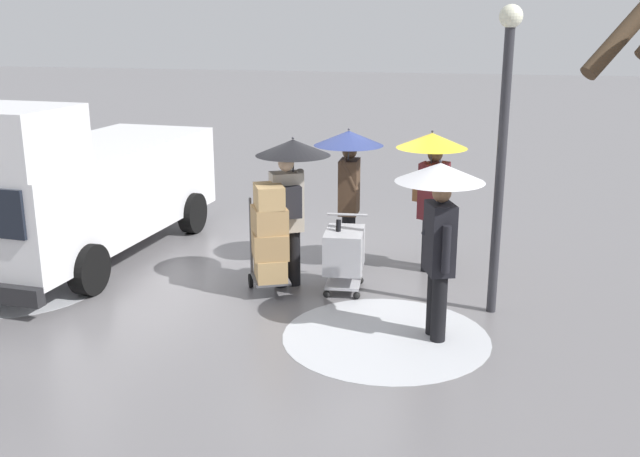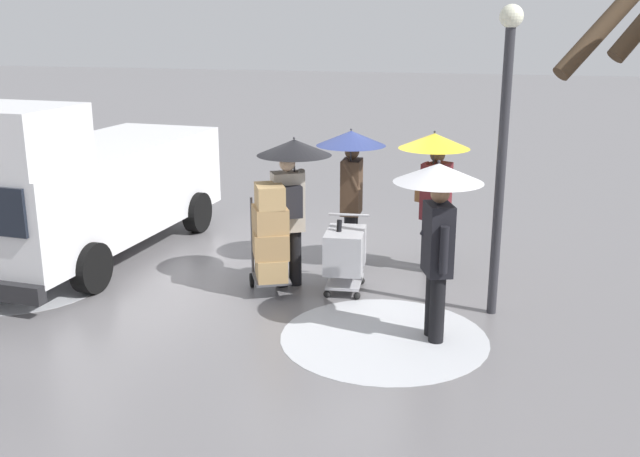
# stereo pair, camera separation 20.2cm
# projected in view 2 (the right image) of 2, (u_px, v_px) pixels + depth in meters

# --- Properties ---
(ground_plane) EXTENTS (90.00, 90.00, 0.00)m
(ground_plane) POSITION_uv_depth(u_px,v_px,m) (322.00, 269.00, 11.18)
(ground_plane) COLOR slate
(slush_patch_near_cluster) EXTENTS (2.26, 2.26, 0.01)m
(slush_patch_near_cluster) POSITION_uv_depth(u_px,v_px,m) (24.00, 286.00, 10.47)
(slush_patch_near_cluster) COLOR #ADAFB5
(slush_patch_near_cluster) RESTS_ON ground
(slush_patch_under_van) EXTENTS (2.50, 2.50, 0.01)m
(slush_patch_under_van) POSITION_uv_depth(u_px,v_px,m) (384.00, 337.00, 8.75)
(slush_patch_under_van) COLOR silver
(slush_patch_under_van) RESTS_ON ground
(cargo_van_parked_right) EXTENTS (2.39, 5.43, 2.60)m
(cargo_van_parked_right) POSITION_uv_depth(u_px,v_px,m) (84.00, 186.00, 11.44)
(cargo_van_parked_right) COLOR white
(cargo_van_parked_right) RESTS_ON ground
(shopping_cart_vendor) EXTENTS (0.63, 0.87, 1.04)m
(shopping_cart_vendor) POSITION_uv_depth(u_px,v_px,m) (345.00, 252.00, 10.13)
(shopping_cart_vendor) COLOR #B2B2B7
(shopping_cart_vendor) RESTS_ON ground
(hand_dolly_boxes) EXTENTS (0.77, 0.85, 1.55)m
(hand_dolly_boxes) POSITION_uv_depth(u_px,v_px,m) (270.00, 236.00, 9.99)
(hand_dolly_boxes) COLOR #515156
(hand_dolly_boxes) RESTS_ON ground
(pedestrian_pink_side) EXTENTS (1.04, 1.04, 2.15)m
(pedestrian_pink_side) POSITION_uv_depth(u_px,v_px,m) (291.00, 178.00, 10.08)
(pedestrian_pink_side) COLOR black
(pedestrian_pink_side) RESTS_ON ground
(pedestrian_black_side) EXTENTS (1.04, 1.04, 2.15)m
(pedestrian_black_side) POSITION_uv_depth(u_px,v_px,m) (438.00, 209.00, 8.37)
(pedestrian_black_side) COLOR black
(pedestrian_black_side) RESTS_ON ground
(pedestrian_white_side) EXTENTS (1.04, 1.04, 2.15)m
(pedestrian_white_side) POSITION_uv_depth(u_px,v_px,m) (434.00, 170.00, 10.68)
(pedestrian_white_side) COLOR black
(pedestrian_white_side) RESTS_ON ground
(pedestrian_far_side) EXTENTS (1.04, 1.04, 2.15)m
(pedestrian_far_side) POSITION_uv_depth(u_px,v_px,m) (351.00, 165.00, 10.92)
(pedestrian_far_side) COLOR black
(pedestrian_far_side) RESTS_ON ground
(street_lamp) EXTENTS (0.28, 0.28, 3.86)m
(street_lamp) POSITION_uv_depth(u_px,v_px,m) (504.00, 131.00, 8.86)
(street_lamp) COLOR #2D2D33
(street_lamp) RESTS_ON ground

